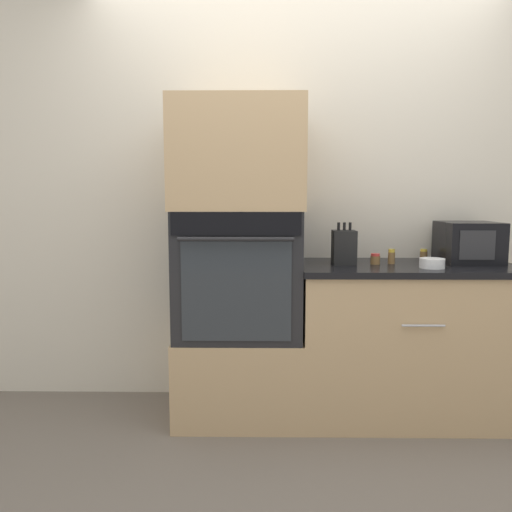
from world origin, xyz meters
name	(u,v)px	position (x,y,z in m)	size (l,w,h in m)	color
ground_plane	(304,437)	(0.00, 0.00, 0.00)	(12.00, 12.00, 0.00)	#6B6056
wall_back	(298,199)	(0.00, 0.63, 1.25)	(8.00, 0.05, 2.50)	beige
oven_cabinet_base	(239,373)	(-0.36, 0.30, 0.24)	(0.71, 0.60, 0.49)	tan
wall_oven	(239,272)	(-0.36, 0.30, 0.84)	(0.69, 0.64, 0.71)	black
oven_cabinet_upper	(239,157)	(-0.36, 0.30, 1.49)	(0.71, 0.60, 0.59)	tan
counter_unit	(405,340)	(0.60, 0.30, 0.44)	(1.22, 0.63, 0.89)	tan
microwave	(468,242)	(0.97, 0.38, 1.00)	(0.31, 0.33, 0.24)	black
knife_block	(344,247)	(0.24, 0.31, 0.98)	(0.13, 0.13, 0.24)	black
bowl	(432,263)	(0.69, 0.16, 0.91)	(0.13, 0.13, 0.05)	white
condiment_jar_near	(391,257)	(0.52, 0.33, 0.93)	(0.04, 0.04, 0.08)	brown
condiment_jar_mid	(424,255)	(0.76, 0.51, 0.92)	(0.04, 0.04, 0.07)	brown
condiment_jar_far	(375,259)	(0.42, 0.31, 0.92)	(0.05, 0.05, 0.06)	brown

